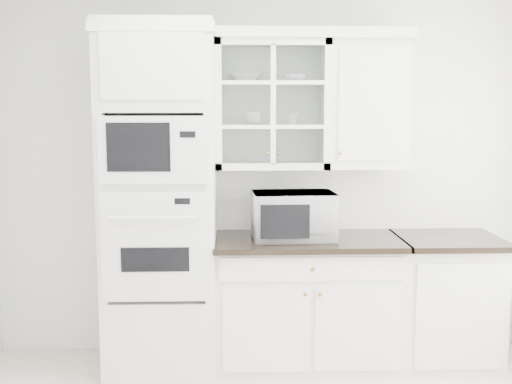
{
  "coord_description": "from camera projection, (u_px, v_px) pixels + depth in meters",
  "views": [
    {
      "loc": [
        -0.24,
        -2.98,
        1.85
      ],
      "look_at": [
        -0.1,
        1.05,
        1.3
      ],
      "focal_mm": 45.0,
      "sensor_mm": 36.0,
      "label": 1
    }
  ],
  "objects": [
    {
      "name": "bowl_b",
      "position": [
        295.0,
        78.0,
        4.51
      ],
      "size": [
        0.18,
        0.18,
        0.05
      ],
      "primitive_type": "imported",
      "rotation": [
        0.0,
        0.0,
        -0.05
      ],
      "color": "white",
      "rests_on": "upper_cabinet_glass"
    },
    {
      "name": "oven_column",
      "position": [
        160.0,
        200.0,
        4.43
      ],
      "size": [
        0.76,
        0.68,
        2.4
      ],
      "color": "white",
      "rests_on": "ground"
    },
    {
      "name": "base_cabinet_run",
      "position": [
        307.0,
        300.0,
        4.59
      ],
      "size": [
        1.32,
        0.67,
        0.92
      ],
      "color": "white",
      "rests_on": "ground"
    },
    {
      "name": "crown_molding",
      "position": [
        257.0,
        34.0,
        4.44
      ],
      "size": [
        2.14,
        0.38,
        0.07
      ],
      "primitive_type": "cube",
      "color": "white",
      "rests_on": "room_shell"
    },
    {
      "name": "room_shell",
      "position": [
        279.0,
        118.0,
        3.4
      ],
      "size": [
        4.0,
        3.5,
        2.7
      ],
      "color": "white",
      "rests_on": "ground"
    },
    {
      "name": "extra_base_cabinet",
      "position": [
        445.0,
        298.0,
        4.62
      ],
      "size": [
        0.72,
        0.67,
        0.92
      ],
      "color": "white",
      "rests_on": "ground"
    },
    {
      "name": "upper_cabinet_solid",
      "position": [
        366.0,
        105.0,
        4.55
      ],
      "size": [
        0.55,
        0.33,
        0.9
      ],
      "primitive_type": "cube",
      "color": "white",
      "rests_on": "room_shell"
    },
    {
      "name": "upper_cabinet_glass",
      "position": [
        272.0,
        105.0,
        4.53
      ],
      "size": [
        0.8,
        0.33,
        0.9
      ],
      "color": "white",
      "rests_on": "room_shell"
    },
    {
      "name": "cup_b",
      "position": [
        292.0,
        119.0,
        4.53
      ],
      "size": [
        0.12,
        0.12,
        0.08
      ],
      "primitive_type": "imported",
      "rotation": [
        0.0,
        0.0,
        -0.34
      ],
      "color": "white",
      "rests_on": "upper_cabinet_glass"
    },
    {
      "name": "bowl_a",
      "position": [
        246.0,
        78.0,
        4.52
      ],
      "size": [
        0.26,
        0.26,
        0.06
      ],
      "primitive_type": "imported",
      "rotation": [
        0.0,
        0.0,
        -0.09
      ],
      "color": "white",
      "rests_on": "upper_cabinet_glass"
    },
    {
      "name": "cup_a",
      "position": [
        254.0,
        118.0,
        4.55
      ],
      "size": [
        0.14,
        0.14,
        0.09
      ],
      "primitive_type": "imported",
      "rotation": [
        0.0,
        0.0,
        -0.32
      ],
      "color": "white",
      "rests_on": "upper_cabinet_glass"
    },
    {
      "name": "countertop_microwave",
      "position": [
        293.0,
        215.0,
        4.48
      ],
      "size": [
        0.59,
        0.5,
        0.33
      ],
      "primitive_type": "imported",
      "rotation": [
        0.0,
        0.0,
        3.2
      ],
      "color": "white",
      "rests_on": "base_cabinet_run"
    }
  ]
}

